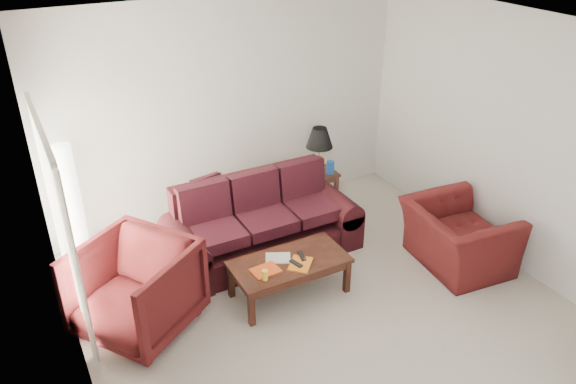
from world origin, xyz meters
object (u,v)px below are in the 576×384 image
object	(u,v)px
end_table	(317,188)
armchair_right	(458,237)
armchair_left	(135,289)
coffee_table	(289,277)
sofa	(263,221)
floor_lamp	(73,206)

from	to	relation	value
end_table	armchair_right	distance (m)	2.22
armchair_left	armchair_right	distance (m)	3.80
armchair_left	coffee_table	world-z (taller)	armchair_left
armchair_left	coffee_table	distance (m)	1.70
sofa	coffee_table	bearing A→B (deg)	-97.41
floor_lamp	armchair_left	bearing A→B (deg)	-78.78
sofa	armchair_left	distance (m)	1.85
armchair_right	coffee_table	xyz separation A→B (m)	(-2.08, 0.44, -0.16)
end_table	armchair_left	world-z (taller)	armchair_left
armchair_right	coffee_table	bearing A→B (deg)	83.93
sofa	armchair_left	xyz separation A→B (m)	(-1.75, -0.61, 0.01)
end_table	floor_lamp	size ratio (longest dim) A/B	0.33
end_table	armchair_right	bearing A→B (deg)	-70.93
sofa	armchair_right	distance (m)	2.38
sofa	coffee_table	distance (m)	0.90
end_table	armchair_left	distance (m)	3.33
floor_lamp	armchair_left	distance (m)	1.59
end_table	floor_lamp	xyz separation A→B (m)	(-3.32, 0.12, 0.53)
armchair_right	armchair_left	bearing A→B (deg)	85.44
armchair_left	coffee_table	xyz separation A→B (m)	(1.66, -0.25, -0.27)
floor_lamp	armchair_right	distance (m)	4.63
floor_lamp	armchair_right	world-z (taller)	floor_lamp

